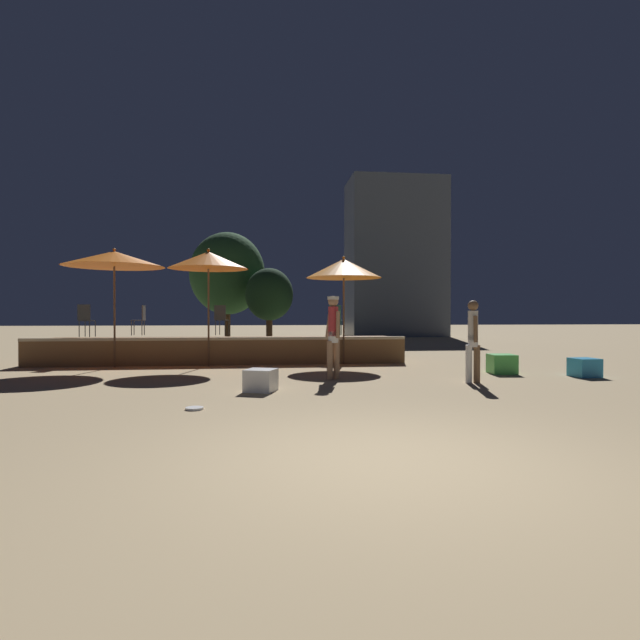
# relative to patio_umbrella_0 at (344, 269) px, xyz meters

# --- Properties ---
(ground_plane) EXTENTS (120.00, 120.00, 0.00)m
(ground_plane) POSITION_rel_patio_umbrella_0_xyz_m (-1.10, -9.15, -2.67)
(ground_plane) COLOR tan
(wooden_deck) EXTENTS (10.33, 2.40, 0.76)m
(wooden_deck) POSITION_rel_patio_umbrella_0_xyz_m (-3.41, 1.21, -2.32)
(wooden_deck) COLOR brown
(wooden_deck) RESTS_ON ground
(patio_umbrella_0) EXTENTS (2.10, 2.10, 3.02)m
(patio_umbrella_0) POSITION_rel_patio_umbrella_0_xyz_m (0.00, 0.00, 0.00)
(patio_umbrella_0) COLOR brown
(patio_umbrella_0) RESTS_ON ground
(patio_umbrella_1) EXTENTS (2.57, 2.57, 3.12)m
(patio_umbrella_1) POSITION_rel_patio_umbrella_0_xyz_m (-6.11, -0.16, 0.17)
(patio_umbrella_1) COLOR brown
(patio_umbrella_1) RESTS_ON ground
(patio_umbrella_2) EXTENTS (2.12, 2.12, 3.15)m
(patio_umbrella_2) POSITION_rel_patio_umbrella_0_xyz_m (-3.69, -0.11, 0.17)
(patio_umbrella_2) COLOR brown
(patio_umbrella_2) RESTS_ON ground
(cube_seat_0) EXTENTS (0.65, 0.65, 0.40)m
(cube_seat_0) POSITION_rel_patio_umbrella_0_xyz_m (-2.29, -4.69, -2.47)
(cube_seat_0) COLOR white
(cube_seat_0) RESTS_ON ground
(cube_seat_1) EXTENTS (0.62, 0.62, 0.45)m
(cube_seat_1) POSITION_rel_patio_umbrella_0_xyz_m (3.33, -2.62, -2.44)
(cube_seat_1) COLOR #4CC651
(cube_seat_1) RESTS_ON ground
(cube_seat_2) EXTENTS (0.55, 0.55, 0.41)m
(cube_seat_2) POSITION_rel_patio_umbrella_0_xyz_m (4.87, -3.42, -2.46)
(cube_seat_2) COLOR #2D9EDB
(cube_seat_2) RESTS_ON ground
(person_0) EXTENTS (0.30, 0.47, 1.78)m
(person_0) POSITION_rel_patio_umbrella_0_xyz_m (-0.76, -3.22, -1.65)
(person_0) COLOR #997051
(person_0) RESTS_ON ground
(person_1) EXTENTS (0.29, 0.44, 1.67)m
(person_1) POSITION_rel_patio_umbrella_0_xyz_m (1.97, -4.10, -1.77)
(person_1) COLOR white
(person_1) RESTS_ON ground
(bistro_chair_0) EXTENTS (0.41, 0.42, 0.90)m
(bistro_chair_0) POSITION_rel_patio_umbrella_0_xyz_m (-7.14, 0.76, -1.36)
(bistro_chair_0) COLOR #2D3338
(bistro_chair_0) RESTS_ON wooden_deck
(bistro_chair_1) EXTENTS (0.43, 0.44, 0.90)m
(bistro_chair_1) POSITION_rel_patio_umbrella_0_xyz_m (-3.50, 1.53, -1.36)
(bistro_chair_1) COLOR #2D3338
(bistro_chair_1) RESTS_ON wooden_deck
(bistro_chair_2) EXTENTS (0.40, 0.40, 0.90)m
(bistro_chair_2) POSITION_rel_patio_umbrella_0_xyz_m (-5.87, 1.71, -1.36)
(bistro_chair_2) COLOR #47474C
(bistro_chair_2) RESTS_ON wooden_deck
(bistro_chair_3) EXTENTS (0.42, 0.43, 0.90)m
(bistro_chair_3) POSITION_rel_patio_umbrella_0_xyz_m (-0.09, 0.96, -1.36)
(bistro_chair_3) COLOR #1E4C47
(bistro_chair_3) RESTS_ON wooden_deck
(frisbee_disc) EXTENTS (0.26, 0.26, 0.03)m
(frisbee_disc) POSITION_rel_patio_umbrella_0_xyz_m (-3.25, -6.32, -2.65)
(frisbee_disc) COLOR white
(frisbee_disc) RESTS_ON ground
(background_tree_0) EXTENTS (2.14, 2.14, 3.46)m
(background_tree_0) POSITION_rel_patio_umbrella_0_xyz_m (-1.94, 8.68, -0.40)
(background_tree_0) COLOR #3D2B1C
(background_tree_0) RESTS_ON ground
(background_tree_1) EXTENTS (3.63, 3.63, 5.38)m
(background_tree_1) POSITION_rel_patio_umbrella_0_xyz_m (-3.94, 10.91, 0.71)
(background_tree_1) COLOR #3D2B1C
(background_tree_1) RESTS_ON ground
(distant_building) EXTENTS (6.02, 3.69, 9.99)m
(distant_building) POSITION_rel_patio_umbrella_0_xyz_m (6.26, 17.61, 2.33)
(distant_building) COLOR #4C5666
(distant_building) RESTS_ON ground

